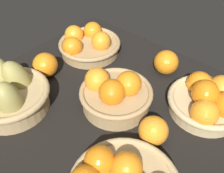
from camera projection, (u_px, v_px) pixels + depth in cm
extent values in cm
cube|color=black|center=(112.00, 104.00, 78.68)|extent=(84.00, 72.00, 3.00)
cylinder|color=tan|center=(12.00, 100.00, 73.83)|extent=(21.04, 21.04, 5.85)
torus|color=tan|center=(9.00, 93.00, 71.85)|extent=(23.01, 23.01, 1.97)
ellipsoid|color=#9E934C|center=(17.00, 78.00, 74.07)|extent=(12.52, 11.70, 13.32)
ellipsoid|color=#9E934C|center=(9.00, 100.00, 67.55)|extent=(9.71, 8.09, 12.65)
cylinder|color=tan|center=(116.00, 99.00, 74.51)|extent=(19.88, 19.88, 5.59)
torus|color=tan|center=(116.00, 92.00, 72.62)|extent=(21.36, 21.36, 1.48)
sphere|color=orange|center=(112.00, 92.00, 69.33)|extent=(7.50, 7.50, 7.50)
sphere|color=orange|center=(129.00, 84.00, 71.82)|extent=(7.50, 7.50, 7.50)
sphere|color=orange|center=(97.00, 80.00, 74.21)|extent=(7.50, 7.50, 7.50)
sphere|color=orange|center=(127.00, 167.00, 54.34)|extent=(7.05, 7.05, 7.05)
sphere|color=orange|center=(100.00, 161.00, 55.90)|extent=(7.05, 7.05, 7.05)
cylinder|color=tan|center=(204.00, 106.00, 73.34)|extent=(20.02, 20.02, 4.23)
torus|color=tan|center=(206.00, 101.00, 71.90)|extent=(21.87, 21.87, 1.85)
sphere|color=orange|center=(205.00, 93.00, 69.65)|extent=(7.56, 7.56, 7.56)
sphere|color=orange|center=(221.00, 88.00, 73.59)|extent=(7.56, 7.56, 7.56)
sphere|color=orange|center=(199.00, 84.00, 75.36)|extent=(7.56, 7.56, 7.56)
sphere|color=orange|center=(204.00, 113.00, 66.59)|extent=(7.56, 7.56, 7.56)
cylinder|color=tan|center=(90.00, 48.00, 95.49)|extent=(21.51, 21.51, 4.01)
torus|color=tan|center=(90.00, 43.00, 94.13)|extent=(23.10, 23.10, 1.59)
sphere|color=orange|center=(93.00, 31.00, 98.42)|extent=(7.13, 7.13, 7.13)
sphere|color=orange|center=(72.00, 47.00, 89.75)|extent=(7.13, 7.13, 7.13)
sphere|color=orange|center=(101.00, 41.00, 91.36)|extent=(7.13, 7.13, 7.13)
sphere|color=orange|center=(74.00, 35.00, 96.13)|extent=(7.13, 7.13, 7.13)
sphere|color=orange|center=(166.00, 62.00, 85.25)|extent=(8.28, 8.28, 8.28)
sphere|color=orange|center=(153.00, 131.00, 64.54)|extent=(7.76, 7.76, 7.76)
sphere|color=orange|center=(45.00, 65.00, 84.14)|extent=(8.31, 8.31, 8.31)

